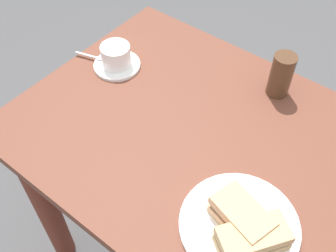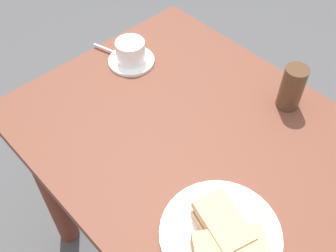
{
  "view_description": "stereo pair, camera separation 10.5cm",
  "coord_description": "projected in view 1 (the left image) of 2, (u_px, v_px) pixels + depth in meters",
  "views": [
    {
      "loc": [
        -0.34,
        0.59,
        1.6
      ],
      "look_at": [
        0.08,
        0.05,
        0.81
      ],
      "focal_mm": 43.03,
      "sensor_mm": 36.0,
      "label": 1
    },
    {
      "loc": [
        -0.42,
        0.52,
        1.6
      ],
      "look_at": [
        0.08,
        0.05,
        0.81
      ],
      "focal_mm": 43.03,
      "sensor_mm": 36.0,
      "label": 2
    }
  ],
  "objects": [
    {
      "name": "dining_table",
      "position": [
        200.0,
        175.0,
        1.2
      ],
      "size": [
        1.02,
        0.75,
        0.78
      ],
      "color": "brown",
      "rests_on": "ground_plane"
    },
    {
      "name": "spoon",
      "position": [
        94.0,
        57.0,
        1.26
      ],
      "size": [
        0.1,
        0.04,
        0.01
      ],
      "color": "silver",
      "rests_on": "coffee_saucer"
    },
    {
      "name": "sandwich_back",
      "position": [
        252.0,
        239.0,
        0.83
      ],
      "size": [
        0.14,
        0.16,
        0.06
      ],
      "color": "tan",
      "rests_on": "sandwich_plate"
    },
    {
      "name": "coffee_saucer",
      "position": [
        117.0,
        65.0,
        1.24
      ],
      "size": [
        0.14,
        0.14,
        0.01
      ],
      "primitive_type": "cylinder",
      "color": "white",
      "rests_on": "dining_table"
    },
    {
      "name": "coffee_cup",
      "position": [
        116.0,
        55.0,
        1.21
      ],
      "size": [
        0.1,
        0.11,
        0.07
      ],
      "color": "white",
      "rests_on": "coffee_saucer"
    },
    {
      "name": "drinking_glass",
      "position": [
        281.0,
        75.0,
        1.12
      ],
      "size": [
        0.06,
        0.06,
        0.13
      ],
      "primitive_type": "cylinder",
      "color": "#513521",
      "rests_on": "dining_table"
    },
    {
      "name": "sandwich_front",
      "position": [
        241.0,
        217.0,
        0.86
      ],
      "size": [
        0.15,
        0.11,
        0.06
      ],
      "color": "tan",
      "rests_on": "sandwich_plate"
    },
    {
      "name": "sandwich_plate",
      "position": [
        239.0,
        225.0,
        0.89
      ],
      "size": [
        0.27,
        0.27,
        0.01
      ],
      "primitive_type": "cylinder",
      "color": "white",
      "rests_on": "dining_table"
    }
  ]
}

